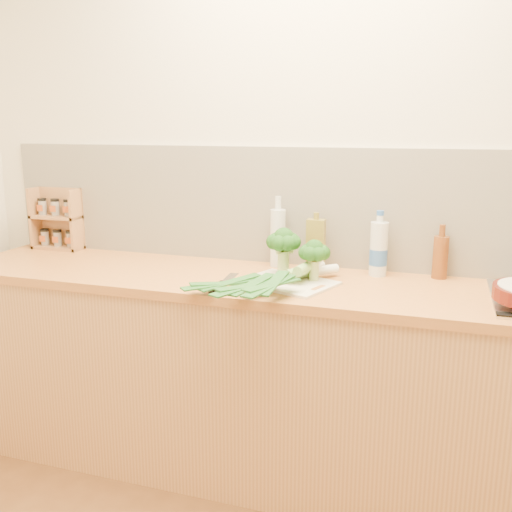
{
  "coord_description": "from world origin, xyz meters",
  "views": [
    {
      "loc": [
        0.52,
        -1.03,
        1.54
      ],
      "look_at": [
        -0.17,
        1.1,
        1.02
      ],
      "focal_mm": 40.0,
      "sensor_mm": 36.0,
      "label": 1
    }
  ],
  "objects": [
    {
      "name": "chopping_board",
      "position": [
        -0.05,
        1.15,
        0.91
      ],
      "size": [
        0.43,
        0.38,
        0.01
      ],
      "primitive_type": "cube",
      "rotation": [
        0.0,
        0.0,
        -0.36
      ],
      "color": "beige",
      "rests_on": "counter"
    },
    {
      "name": "amber_bottle",
      "position": [
        0.54,
        1.44,
        1.0
      ],
      "size": [
        0.06,
        0.06,
        0.23
      ],
      "color": "brown",
      "rests_on": "counter"
    },
    {
      "name": "broccoli_right",
      "position": [
        0.05,
        1.2,
        1.03
      ],
      "size": [
        0.13,
        0.13,
        0.17
      ],
      "color": "#A1B76A",
      "rests_on": "chopping_board"
    },
    {
      "name": "room_shell",
      "position": [
        0.0,
        1.49,
        1.17
      ],
      "size": [
        3.5,
        3.5,
        3.5
      ],
      "color": "beige",
      "rests_on": "ground"
    },
    {
      "name": "glass_bottle",
      "position": [
        -0.17,
        1.43,
        1.04
      ],
      "size": [
        0.07,
        0.07,
        0.32
      ],
      "color": "silver",
      "rests_on": "counter"
    },
    {
      "name": "leek_mid",
      "position": [
        -0.05,
        1.08,
        0.95
      ],
      "size": [
        0.31,
        0.59,
        0.04
      ],
      "rotation": [
        0.0,
        0.0,
        -0.44
      ],
      "color": "white",
      "rests_on": "chopping_board"
    },
    {
      "name": "water_bottle",
      "position": [
        0.28,
        1.4,
        1.01
      ],
      "size": [
        0.08,
        0.08,
        0.26
      ],
      "color": "silver",
      "rests_on": "counter"
    },
    {
      "name": "leek_front",
      "position": [
        -0.08,
        1.14,
        0.93
      ],
      "size": [
        0.53,
        0.54,
        0.04
      ],
      "rotation": [
        0.0,
        0.0,
        -0.77
      ],
      "color": "white",
      "rests_on": "chopping_board"
    },
    {
      "name": "broccoli_left",
      "position": [
        -0.1,
        1.25,
        1.05
      ],
      "size": [
        0.15,
        0.15,
        0.2
      ],
      "color": "#A1B76A",
      "rests_on": "chopping_board"
    },
    {
      "name": "counter",
      "position": [
        0.0,
        1.2,
        0.45
      ],
      "size": [
        3.2,
        0.62,
        0.9
      ],
      "color": "tan",
      "rests_on": "ground"
    },
    {
      "name": "chefs_knife",
      "position": [
        -0.3,
        1.01,
        0.91
      ],
      "size": [
        0.06,
        0.34,
        0.02
      ],
      "rotation": [
        0.0,
        0.0,
        0.08
      ],
      "color": "silver",
      "rests_on": "counter"
    },
    {
      "name": "oil_tin",
      "position": [
        0.01,
        1.39,
        1.02
      ],
      "size": [
        0.08,
        0.05,
        0.26
      ],
      "color": "olive",
      "rests_on": "counter"
    },
    {
      "name": "leek_back",
      "position": [
        -0.0,
        1.07,
        0.97
      ],
      "size": [
        0.18,
        0.61,
        0.04
      ],
      "rotation": [
        0.0,
        0.0,
        -0.2
      ],
      "color": "white",
      "rests_on": "chopping_board"
    },
    {
      "name": "spice_rack",
      "position": [
        -1.37,
        1.44,
        1.04
      ],
      "size": [
        0.27,
        0.11,
        0.32
      ],
      "color": "#B1734B",
      "rests_on": "counter"
    }
  ]
}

